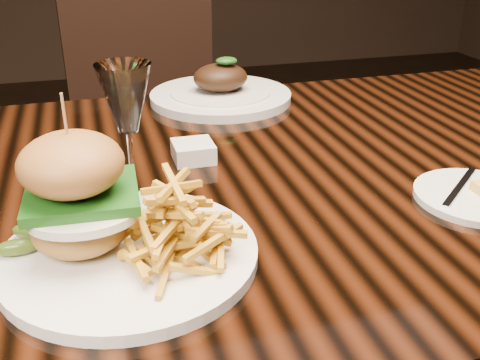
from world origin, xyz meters
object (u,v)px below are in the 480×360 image
object	(u,v)px
far_dish	(221,92)
chair_far	(151,119)
burger_plate	(125,219)
dining_table	(231,216)
wine_glass	(126,103)

from	to	relation	value
far_dish	chair_far	xyz separation A→B (m)	(-0.09, 0.53, -0.23)
chair_far	far_dish	bearing A→B (deg)	-84.06
burger_plate	chair_far	size ratio (longest dim) A/B	0.31
dining_table	chair_far	world-z (taller)	chair_far
dining_table	far_dish	world-z (taller)	far_dish
wine_glass	dining_table	bearing A→B (deg)	20.32
wine_glass	far_dish	distance (m)	0.49
burger_plate	chair_far	world-z (taller)	same
dining_table	chair_far	bearing A→B (deg)	91.17
dining_table	far_dish	xyz separation A→B (m)	(0.07, 0.36, 0.09)
dining_table	chair_far	size ratio (longest dim) A/B	1.68
burger_plate	far_dish	bearing A→B (deg)	80.68
dining_table	far_dish	size ratio (longest dim) A/B	5.33
burger_plate	chair_far	xyz separation A→B (m)	(0.16, 1.09, -0.27)
chair_far	dining_table	bearing A→B (deg)	-92.83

